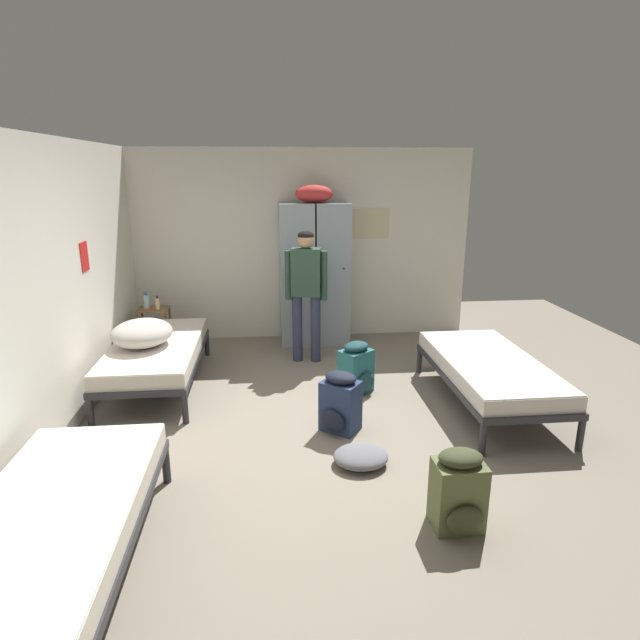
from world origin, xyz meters
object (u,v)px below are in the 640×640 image
object	(u,v)px
person_traveler	(306,284)
backpack_olive	(459,492)
water_bottle	(146,301)
backpack_navy	(340,403)
lotion_bottle	(158,303)
bed_left_front	(55,521)
clothes_pile_grey	(361,457)
backpack_teal	(356,369)
locker_bank	(314,271)
bedding_heap	(142,333)
bed_left_rear	(156,352)
bed_right	(489,369)
shelf_unit	(155,325)

from	to	relation	value
person_traveler	backpack_olive	size ratio (longest dim) A/B	2.87
water_bottle	backpack_olive	bearing A→B (deg)	-53.85
backpack_navy	lotion_bottle	bearing A→B (deg)	131.05
bed_left_front	backpack_navy	xyz separation A→B (m)	(1.82, 1.60, -0.12)
clothes_pile_grey	person_traveler	bearing A→B (deg)	96.13
backpack_teal	backpack_navy	bearing A→B (deg)	-109.30
locker_bank	lotion_bottle	bearing A→B (deg)	-173.52
bedding_heap	clothes_pile_grey	size ratio (longest dim) A/B	1.61
locker_bank	bed_left_front	xyz separation A→B (m)	(-1.81, -4.12, -0.59)
bed_left_rear	bed_right	distance (m)	3.44
shelf_unit	bed_right	xyz separation A→B (m)	(3.59, -1.97, 0.04)
bed_right	bed_left_front	distance (m)	3.88
water_bottle	backpack_teal	distance (m)	2.91
lotion_bottle	backpack_navy	distance (m)	3.07
person_traveler	clothes_pile_grey	world-z (taller)	person_traveler
shelf_unit	bed_right	distance (m)	4.09
bed_left_front	backpack_teal	world-z (taller)	backpack_teal
bed_right	person_traveler	bearing A→B (deg)	139.72
bedding_heap	person_traveler	bearing A→B (deg)	21.14
locker_bank	person_traveler	bearing A→B (deg)	-102.51
locker_bank	clothes_pile_grey	world-z (taller)	locker_bank
bed_right	water_bottle	bearing A→B (deg)	151.59
bed_left_rear	bed_left_front	xyz separation A→B (m)	(0.00, -2.79, 0.00)
clothes_pile_grey	backpack_olive	bearing A→B (deg)	-58.47
clothes_pile_grey	locker_bank	bearing A→B (deg)	91.75
bed_left_front	person_traveler	world-z (taller)	person_traveler
bedding_heap	bed_right	bearing A→B (deg)	-12.23
locker_bank	bed_left_front	size ratio (longest dim) A/B	1.09
shelf_unit	clothes_pile_grey	xyz separation A→B (m)	(2.16, -2.92, -0.28)
person_traveler	lotion_bottle	xyz separation A→B (m)	(-1.83, 0.50, -0.31)
backpack_navy	bed_right	bearing A→B (deg)	13.68
locker_bank	backpack_teal	size ratio (longest dim) A/B	3.76
backpack_teal	clothes_pile_grey	world-z (taller)	backpack_teal
shelf_unit	bed_left_front	distance (m)	3.95
bed_left_front	clothes_pile_grey	xyz separation A→B (m)	(1.91, 1.02, -0.31)
locker_bank	backpack_teal	world-z (taller)	locker_bank
bed_right	water_bottle	distance (m)	4.18
locker_bank	lotion_bottle	world-z (taller)	locker_bank
bed_left_front	person_traveler	distance (m)	3.82
bedding_heap	clothes_pile_grey	bearing A→B (deg)	-40.09
water_bottle	bed_left_front	bearing A→B (deg)	-85.23
water_bottle	backpack_teal	world-z (taller)	water_bottle
bed_left_front	bedding_heap	distance (m)	2.73
bed_left_rear	clothes_pile_grey	distance (m)	2.62
water_bottle	bedding_heap	bearing A→B (deg)	-79.85
backpack_olive	backpack_teal	distance (m)	2.22
bedding_heap	backpack_olive	world-z (taller)	bedding_heap
water_bottle	backpack_teal	xyz separation A→B (m)	(2.43, -1.54, -0.40)
shelf_unit	backpack_teal	xyz separation A→B (m)	(2.35, -1.52, -0.09)
shelf_unit	backpack_teal	world-z (taller)	shelf_unit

